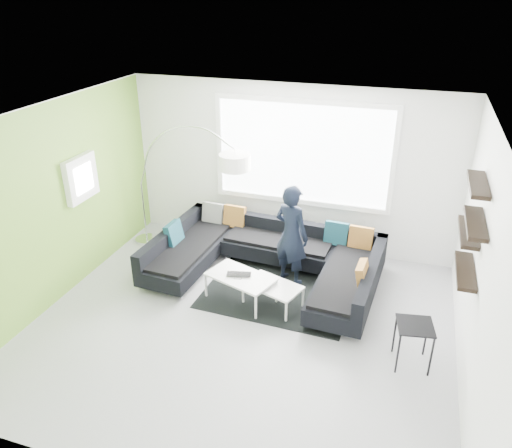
{
  "coord_description": "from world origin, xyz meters",
  "views": [
    {
      "loc": [
        1.89,
        -5.14,
        4.19
      ],
      "look_at": [
        -0.08,
        0.9,
        1.11
      ],
      "focal_mm": 35.0,
      "sensor_mm": 36.0,
      "label": 1
    }
  ],
  "objects_px": {
    "sectional_sofa": "(265,262)",
    "person": "(291,235)",
    "coffee_table": "(257,291)",
    "laptop": "(238,276)",
    "arc_lamp": "(141,183)",
    "side_table": "(412,344)"
  },
  "relations": [
    {
      "from": "coffee_table",
      "to": "person",
      "type": "distance_m",
      "value": 0.98
    },
    {
      "from": "coffee_table",
      "to": "laptop",
      "type": "distance_m",
      "value": 0.34
    },
    {
      "from": "sectional_sofa",
      "to": "coffee_table",
      "type": "bearing_deg",
      "value": -80.3
    },
    {
      "from": "sectional_sofa",
      "to": "arc_lamp",
      "type": "height_order",
      "value": "arc_lamp"
    },
    {
      "from": "side_table",
      "to": "laptop",
      "type": "xyz_separation_m",
      "value": [
        -2.43,
        0.6,
        0.13
      ]
    },
    {
      "from": "person",
      "to": "laptop",
      "type": "distance_m",
      "value": 1.02
    },
    {
      "from": "sectional_sofa",
      "to": "side_table",
      "type": "xyz_separation_m",
      "value": [
        2.24,
        -1.26,
        -0.03
      ]
    },
    {
      "from": "arc_lamp",
      "to": "person",
      "type": "xyz_separation_m",
      "value": [
        2.79,
        -0.5,
        -0.32
      ]
    },
    {
      "from": "side_table",
      "to": "person",
      "type": "relative_size",
      "value": 0.36
    },
    {
      "from": "coffee_table",
      "to": "laptop",
      "type": "relative_size",
      "value": 3.18
    },
    {
      "from": "side_table",
      "to": "laptop",
      "type": "height_order",
      "value": "side_table"
    },
    {
      "from": "sectional_sofa",
      "to": "person",
      "type": "height_order",
      "value": "person"
    },
    {
      "from": "arc_lamp",
      "to": "person",
      "type": "height_order",
      "value": "arc_lamp"
    },
    {
      "from": "sectional_sofa",
      "to": "person",
      "type": "bearing_deg",
      "value": 18.55
    },
    {
      "from": "arc_lamp",
      "to": "sectional_sofa",
      "type": "bearing_deg",
      "value": -3.85
    },
    {
      "from": "coffee_table",
      "to": "arc_lamp",
      "type": "height_order",
      "value": "arc_lamp"
    },
    {
      "from": "sectional_sofa",
      "to": "laptop",
      "type": "relative_size",
      "value": 9.01
    },
    {
      "from": "coffee_table",
      "to": "side_table",
      "type": "height_order",
      "value": "side_table"
    },
    {
      "from": "person",
      "to": "arc_lamp",
      "type": "bearing_deg",
      "value": 13.45
    },
    {
      "from": "arc_lamp",
      "to": "laptop",
      "type": "distance_m",
      "value": 2.64
    },
    {
      "from": "coffee_table",
      "to": "person",
      "type": "bearing_deg",
      "value": 85.33
    },
    {
      "from": "arc_lamp",
      "to": "side_table",
      "type": "bearing_deg",
      "value": -11.67
    }
  ]
}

